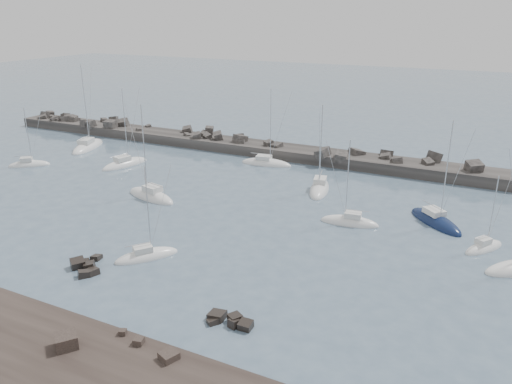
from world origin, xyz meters
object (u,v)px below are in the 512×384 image
sailboat_4 (266,164)px  sailboat_7 (146,257)px  sailboat_5 (151,197)px  sailboat_9 (350,223)px  sailboat_3 (125,165)px  sailboat_6 (319,189)px  sailboat_12 (484,248)px  sailboat_0 (29,165)px  sailboat_8 (435,222)px  sailboat_1 (88,147)px

sailboat_4 → sailboat_7: size_ratio=1.26×
sailboat_5 → sailboat_9: 27.82m
sailboat_3 → sailboat_4: bearing=27.5°
sailboat_9 → sailboat_6: bearing=126.9°
sailboat_3 → sailboat_7: (24.37, -25.51, -0.01)m
sailboat_9 → sailboat_12: 15.25m
sailboat_12 → sailboat_3: bearing=172.4°
sailboat_3 → sailboat_0: bearing=-152.7°
sailboat_4 → sailboat_8: 32.28m
sailboat_4 → sailboat_9: size_ratio=1.20×
sailboat_0 → sailboat_4: (35.65, 18.50, -0.01)m
sailboat_5 → sailboat_12: sailboat_5 is taller
sailboat_12 → sailboat_0: bearing=179.9°
sailboat_0 → sailboat_9: (55.59, 0.25, 0.00)m
sailboat_4 → sailboat_9: sailboat_4 is taller
sailboat_6 → sailboat_8: (16.86, -4.94, -0.02)m
sailboat_5 → sailboat_8: bearing=12.8°
sailboat_1 → sailboat_3: sailboat_1 is taller
sailboat_5 → sailboat_12: (42.84, 3.15, -0.02)m
sailboat_0 → sailboat_8: sailboat_8 is taller
sailboat_0 → sailboat_7: sailboat_7 is taller
sailboat_1 → sailboat_6: size_ratio=1.21×
sailboat_8 → sailboat_9: bearing=-152.5°
sailboat_9 → sailboat_0: bearing=-179.7°
sailboat_1 → sailboat_12: sailboat_1 is taller
sailboat_0 → sailboat_5: size_ratio=0.76×
sailboat_7 → sailboat_8: (26.32, 23.27, 0.01)m
sailboat_6 → sailboat_9: 12.33m
sailboat_0 → sailboat_6: bearing=11.8°
sailboat_3 → sailboat_4: 24.01m
sailboat_4 → sailboat_6: size_ratio=1.00×
sailboat_0 → sailboat_8: (65.05, 5.17, 0.00)m
sailboat_4 → sailboat_0: bearing=-152.6°
sailboat_4 → sailboat_12: sailboat_4 is taller
sailboat_7 → sailboat_9: bearing=47.4°
sailboat_9 → sailboat_7: bearing=-132.6°
sailboat_8 → sailboat_4: bearing=155.6°
sailboat_1 → sailboat_9: (55.16, -13.00, -0.01)m
sailboat_3 → sailboat_9: (41.24, -7.16, 0.00)m
sailboat_5 → sailboat_6: sailboat_5 is taller
sailboat_1 → sailboat_3: (13.92, -5.84, -0.01)m
sailboat_8 → sailboat_6: bearing=163.7°
sailboat_7 → sailboat_8: bearing=41.5°
sailboat_5 → sailboat_7: (10.74, -14.86, -0.03)m
sailboat_6 → sailboat_8: sailboat_8 is taller
sailboat_0 → sailboat_4: 40.17m
sailboat_0 → sailboat_5: (27.99, -3.24, 0.02)m
sailboat_0 → sailboat_1: bearing=88.1°
sailboat_0 → sailboat_6: (48.19, 10.11, 0.02)m
sailboat_3 → sailboat_9: 41.86m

